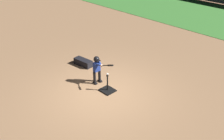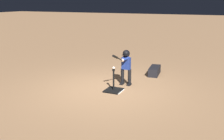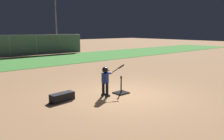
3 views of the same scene
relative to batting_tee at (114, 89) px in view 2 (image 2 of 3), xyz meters
name	(u,v)px [view 2 (image 2 of 3)]	position (x,y,z in m)	size (l,w,h in m)	color
ground_plane	(106,90)	(-0.01, -0.26, -0.07)	(90.00, 90.00, 0.00)	#99704C
home_plate	(115,91)	(-0.01, 0.03, -0.06)	(0.44, 0.44, 0.02)	white
batting_tee	(114,89)	(0.00, 0.00, 0.00)	(0.51, 0.46, 0.65)	black
batter_child	(126,63)	(-0.65, 0.11, 0.62)	(1.01, 0.34, 1.11)	black
baseball	(114,68)	(0.00, 0.00, 0.62)	(0.07, 0.07, 0.07)	white
equipment_bag	(154,71)	(-2.17, 0.61, 0.07)	(0.84, 0.32, 0.28)	black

